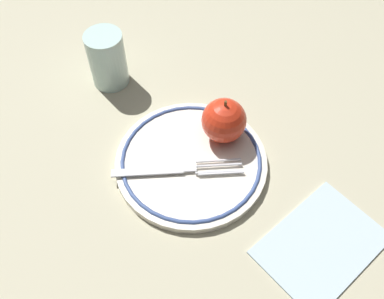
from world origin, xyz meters
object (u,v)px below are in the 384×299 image
Objects in this scene: plate at (192,160)px; napkin_folded at (321,244)px; drinking_glass at (107,59)px; fork at (173,170)px; apple_red_whole at (224,121)px.

napkin_folded is at bearing 174.16° from plate.
fork is at bearing 151.36° from drinking_glass.
drinking_glass is 0.43m from napkin_folded.
drinking_glass reaches higher than napkin_folded.
plate is 2.32× the size of drinking_glass.
napkin_folded is at bearing 157.06° from apple_red_whole.
drinking_glass is at bearing 116.07° from fork.
plate is 1.36× the size of fork.
fork reaches higher than plate.
drinking_glass is (0.22, -0.01, -0.00)m from apple_red_whole.
apple_red_whole is 0.10m from fork.
apple_red_whole is 0.22m from drinking_glass.
fork is at bearing 3.01° from napkin_folded.
drinking_glass is at bearing -19.63° from plate.
napkin_folded is (-0.19, 0.08, -0.04)m from apple_red_whole.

